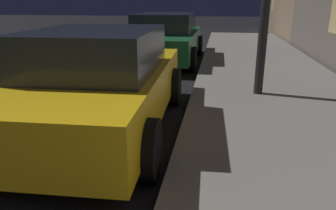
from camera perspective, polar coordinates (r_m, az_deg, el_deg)
name	(u,v)px	position (r m, az deg, el deg)	size (l,w,h in m)	color
car_yellow_cab	(100,82)	(4.54, -12.09, 4.03)	(2.13, 4.13, 1.43)	gold
car_green	(166,38)	(9.85, -0.45, 11.93)	(2.08, 4.48, 1.43)	#19592D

